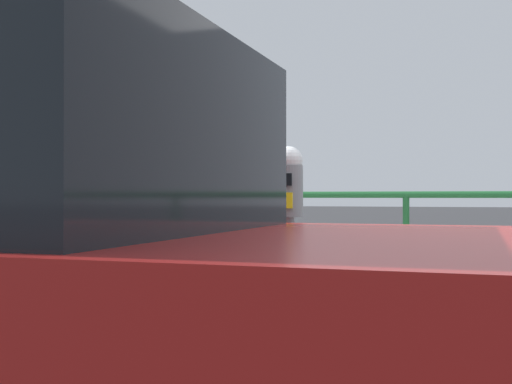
% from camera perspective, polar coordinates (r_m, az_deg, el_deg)
% --- Properties ---
extents(sidewalk_curb, '(36.00, 3.11, 0.16)m').
position_cam_1_polar(sidewalk_curb, '(4.96, 11.10, -14.26)').
color(sidewalk_curb, '#ADA8A0').
rests_on(sidewalk_curb, ground).
extents(parking_meter, '(0.17, 0.18, 1.40)m').
position_cam_1_polar(parking_meter, '(3.82, 2.83, -1.79)').
color(parking_meter, slate).
rests_on(parking_meter, sidewalk_curb).
extents(pedestrian_at_meter, '(0.69, 0.53, 1.59)m').
position_cam_1_polar(pedestrian_at_meter, '(4.17, -4.57, -3.31)').
color(pedestrian_at_meter, '#1E233F').
rests_on(pedestrian_at_meter, sidewalk_curb).
extents(background_railing, '(24.06, 0.06, 1.16)m').
position_cam_1_polar(background_railing, '(6.16, 12.90, -3.06)').
color(background_railing, '#1E602D').
rests_on(background_railing, sidewalk_curb).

